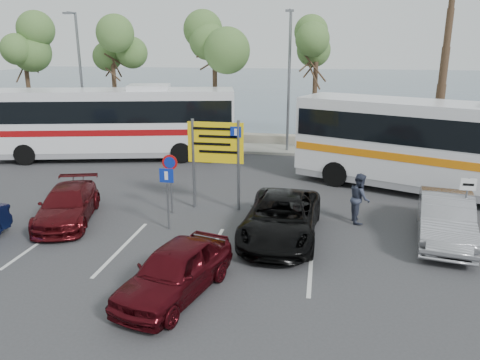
% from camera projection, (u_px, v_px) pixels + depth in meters
% --- Properties ---
extents(ground, '(120.00, 120.00, 0.00)m').
position_uv_depth(ground, '(167.00, 238.00, 15.97)').
color(ground, '#353538').
rests_on(ground, ground).
extents(kerb_strip, '(44.00, 2.40, 0.15)m').
position_uv_depth(kerb_strip, '(239.00, 148.00, 29.17)').
color(kerb_strip, gray).
rests_on(kerb_strip, ground).
extents(seawall, '(48.00, 0.80, 0.60)m').
position_uv_depth(seawall, '(245.00, 138.00, 30.99)').
color(seawall, gray).
rests_on(seawall, ground).
extents(sea, '(140.00, 140.00, 0.00)m').
position_uv_depth(sea, '(291.00, 85.00, 72.61)').
color(sea, '#405967').
rests_on(sea, ground).
extents(tree_far_left, '(3.20, 3.20, 7.60)m').
position_uv_depth(tree_far_left, '(23.00, 44.00, 29.73)').
color(tree_far_left, '#382619').
rests_on(tree_far_left, kerb_strip).
extents(tree_left, '(3.20, 3.20, 7.20)m').
position_uv_depth(tree_left, '(112.00, 49.00, 28.82)').
color(tree_left, '#382619').
rests_on(tree_left, kerb_strip).
extents(tree_mid, '(3.20, 3.20, 8.00)m').
position_uv_depth(tree_mid, '(214.00, 38.00, 27.55)').
color(tree_mid, '#382619').
rests_on(tree_mid, kerb_strip).
extents(tree_right, '(3.20, 3.20, 7.40)m').
position_uv_depth(tree_right, '(317.00, 47.00, 26.68)').
color(tree_right, '#382619').
rests_on(tree_right, kerb_strip).
extents(street_lamp_left, '(0.45, 1.15, 8.01)m').
position_uv_depth(street_lamp_left, '(80.00, 73.00, 29.10)').
color(street_lamp_left, slate).
rests_on(street_lamp_left, kerb_strip).
extents(street_lamp_right, '(0.45, 1.15, 8.01)m').
position_uv_depth(street_lamp_right, '(289.00, 75.00, 26.92)').
color(street_lamp_right, slate).
rests_on(street_lamp_right, kerb_strip).
extents(direction_sign, '(2.20, 0.12, 3.60)m').
position_uv_depth(direction_sign, '(216.00, 150.00, 18.13)').
color(direction_sign, slate).
rests_on(direction_sign, ground).
extents(sign_no_stop, '(0.60, 0.08, 2.35)m').
position_uv_depth(sign_no_stop, '(170.00, 174.00, 17.88)').
color(sign_no_stop, slate).
rests_on(sign_no_stop, ground).
extents(sign_parking, '(0.50, 0.07, 2.25)m').
position_uv_depth(sign_parking, '(167.00, 190.00, 16.34)').
color(sign_parking, slate).
rests_on(sign_parking, ground).
extents(sign_taxi, '(0.50, 0.07, 2.20)m').
position_uv_depth(sign_taxi, '(466.00, 201.00, 15.34)').
color(sign_taxi, slate).
rests_on(sign_taxi, ground).
extents(lane_markings, '(12.02, 4.20, 0.01)m').
position_uv_depth(lane_markings, '(124.00, 248.00, 15.22)').
color(lane_markings, silver).
rests_on(lane_markings, ground).
extents(coach_bus_left, '(13.65, 5.77, 4.16)m').
position_uv_depth(coach_bus_left, '(115.00, 125.00, 26.42)').
color(coach_bus_left, silver).
rests_on(coach_bus_left, ground).
extents(coach_bus_right, '(13.72, 7.95, 4.26)m').
position_uv_depth(coach_bus_right, '(456.00, 152.00, 19.76)').
color(coach_bus_right, silver).
rests_on(coach_bus_right, ground).
extents(car_maroon, '(2.98, 4.76, 1.29)m').
position_uv_depth(car_maroon, '(67.00, 205.00, 17.32)').
color(car_maroon, '#4D0C11').
rests_on(car_maroon, ground).
extents(car_red, '(2.68, 4.39, 1.40)m').
position_uv_depth(car_red, '(175.00, 270.00, 12.23)').
color(car_red, '#470A10').
rests_on(car_red, ground).
extents(suv_black, '(2.60, 5.32, 1.45)m').
position_uv_depth(suv_black, '(281.00, 218.00, 15.82)').
color(suv_black, black).
rests_on(suv_black, ground).
extents(car_silver_b, '(2.42, 4.95, 1.56)m').
position_uv_depth(car_silver_b, '(445.00, 218.00, 15.62)').
color(car_silver_b, gray).
rests_on(car_silver_b, ground).
extents(pedestrian_far, '(0.81, 0.99, 1.86)m').
position_uv_depth(pedestrian_far, '(360.00, 198.00, 17.19)').
color(pedestrian_far, '#343A4E').
rests_on(pedestrian_far, ground).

